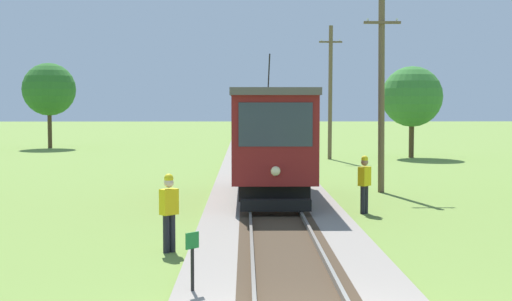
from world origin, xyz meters
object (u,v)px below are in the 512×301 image
(utility_pole_near_tram, at_px, (381,94))
(tree_left_near, at_px, (412,97))
(track_worker, at_px, (169,209))
(utility_pole_mid, at_px, (330,91))
(second_worker, at_px, (364,182))
(red_tram, at_px, (271,138))
(tree_horizon, at_px, (49,89))
(trackside_signal_marker, at_px, (192,262))

(utility_pole_near_tram, height_order, tree_left_near, utility_pole_near_tram)
(utility_pole_near_tram, bearing_deg, track_worker, -122.32)
(utility_pole_mid, distance_m, second_worker, 21.61)
(second_worker, bearing_deg, track_worker, 88.95)
(track_worker, height_order, tree_left_near, tree_left_near)
(red_tram, xyz_separation_m, track_worker, (-2.58, -8.12, -1.21))
(utility_pole_mid, distance_m, track_worker, 27.90)
(tree_left_near, xyz_separation_m, tree_horizon, (-25.49, 10.23, 0.66))
(trackside_signal_marker, height_order, second_worker, second_worker)
(utility_pole_mid, relative_size, second_worker, 4.54)
(track_worker, xyz_separation_m, second_worker, (5.35, 5.53, 0.00))
(second_worker, xyz_separation_m, tree_horizon, (-18.67, 32.81, 3.51))
(track_worker, distance_m, tree_horizon, 40.73)
(utility_pole_near_tram, relative_size, utility_pole_mid, 0.90)
(track_worker, height_order, second_worker, same)
(red_tram, relative_size, second_worker, 4.79)
(red_tram, height_order, utility_pole_mid, utility_pole_mid)
(red_tram, height_order, second_worker, red_tram)
(red_tram, xyz_separation_m, second_worker, (2.77, -2.59, -1.21))
(utility_pole_mid, bearing_deg, tree_left_near, 13.40)
(utility_pole_mid, relative_size, track_worker, 4.54)
(tree_horizon, bearing_deg, track_worker, -70.85)
(utility_pole_near_tram, xyz_separation_m, second_worker, (-1.53, -5.36, -2.76))
(utility_pole_mid, bearing_deg, trackside_signal_marker, -101.15)
(tree_horizon, bearing_deg, tree_left_near, -21.86)
(red_tram, xyz_separation_m, utility_pole_near_tram, (4.31, 2.76, 1.55))
(red_tram, distance_m, tree_left_near, 22.23)
(utility_pole_mid, bearing_deg, second_worker, -94.12)
(utility_pole_mid, xyz_separation_m, track_worker, (-6.89, -26.85, -3.16))
(trackside_signal_marker, relative_size, second_worker, 0.66)
(trackside_signal_marker, relative_size, tree_horizon, 0.18)
(trackside_signal_marker, height_order, tree_left_near, tree_left_near)
(track_worker, xyz_separation_m, tree_left_near, (12.18, 28.11, 2.85))
(trackside_signal_marker, relative_size, track_worker, 0.66)
(utility_pole_mid, height_order, second_worker, utility_pole_mid)
(utility_pole_near_tram, height_order, second_worker, utility_pole_near_tram)
(tree_left_near, bearing_deg, track_worker, -113.42)
(trackside_signal_marker, bearing_deg, utility_pole_mid, 78.85)
(red_tram, bearing_deg, second_worker, -43.08)
(track_worker, bearing_deg, second_worker, -85.77)
(second_worker, bearing_deg, utility_pole_mid, -51.08)
(tree_horizon, bearing_deg, utility_pole_near_tram, -53.64)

